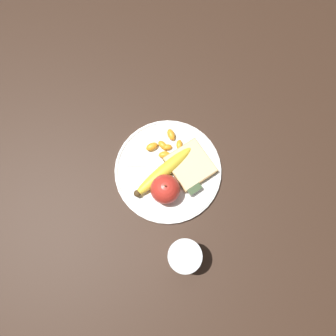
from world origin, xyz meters
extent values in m
plane|color=#332116|center=(0.00, 0.00, 0.00)|extent=(3.00, 3.00, 0.00)
cylinder|color=white|center=(0.00, 0.00, 0.01)|extent=(0.28, 0.28, 0.01)
torus|color=white|center=(0.00, 0.00, 0.01)|extent=(0.27, 0.27, 0.01)
cylinder|color=silver|center=(0.20, -0.09, 0.05)|extent=(0.08, 0.08, 0.10)
cylinder|color=orange|center=(0.20, -0.09, 0.04)|extent=(0.07, 0.07, 0.08)
sphere|color=red|center=(0.04, -0.04, 0.05)|extent=(0.07, 0.07, 0.07)
cylinder|color=brown|center=(0.04, -0.04, 0.09)|extent=(0.00, 0.00, 0.01)
ellipsoid|color=yellow|center=(0.00, -0.01, 0.03)|extent=(0.05, 0.19, 0.03)
sphere|color=#473319|center=(0.01, -0.10, 0.03)|extent=(0.02, 0.02, 0.02)
cube|color=#AB8751|center=(0.02, 0.05, 0.02)|extent=(0.11, 0.10, 0.02)
cube|color=beige|center=(0.02, 0.05, 0.02)|extent=(0.10, 0.10, 0.02)
cube|color=silver|center=(-0.04, -0.04, 0.01)|extent=(0.09, 0.12, 0.00)
cube|color=silver|center=(0.01, 0.04, 0.01)|extent=(0.06, 0.06, 0.00)
cube|color=silver|center=(0.07, 0.02, 0.02)|extent=(0.04, 0.03, 0.02)
cube|color=#334728|center=(0.07, 0.02, 0.03)|extent=(0.04, 0.04, 0.00)
ellipsoid|color=orange|center=(-0.04, 0.01, 0.02)|extent=(0.03, 0.04, 0.02)
ellipsoid|color=orange|center=(-0.06, 0.03, 0.02)|extent=(0.03, 0.02, 0.02)
ellipsoid|color=orange|center=(-0.05, 0.03, 0.02)|extent=(0.03, 0.03, 0.01)
ellipsoid|color=orange|center=(-0.07, 0.06, 0.02)|extent=(0.04, 0.03, 0.02)
ellipsoid|color=orange|center=(-0.07, 0.00, 0.02)|extent=(0.02, 0.04, 0.02)
ellipsoid|color=orange|center=(-0.04, 0.06, 0.02)|extent=(0.03, 0.03, 0.01)
camera|label=1|loc=(0.18, -0.12, 0.84)|focal=35.00mm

